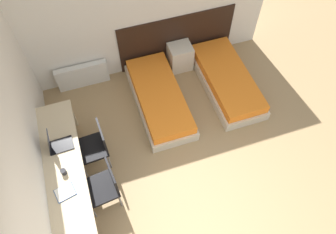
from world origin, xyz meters
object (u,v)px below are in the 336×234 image
object	(u,v)px
laptop	(57,144)
bed_near_window	(159,98)
bed_near_door	(227,80)
chair_near_laptop	(95,145)
chair_near_notebook	(104,185)
nightstand	(180,57)

from	to	relation	value
laptop	bed_near_window	bearing A→B (deg)	20.91
bed_near_door	chair_near_laptop	bearing A→B (deg)	-163.42
bed_near_door	chair_near_notebook	bearing A→B (deg)	-150.75
bed_near_door	chair_near_notebook	xyz separation A→B (m)	(-2.68, -1.50, 0.33)
bed_near_door	nightstand	bearing A→B (deg)	131.13
nightstand	laptop	xyz separation A→B (m)	(-2.51, -1.57, 0.53)
bed_near_door	chair_near_notebook	distance (m)	3.09
nightstand	chair_near_notebook	size ratio (longest dim) A/B	0.60
nightstand	laptop	world-z (taller)	laptop
bed_near_window	laptop	xyz separation A→B (m)	(-1.82, -0.78, 0.63)
chair_near_laptop	laptop	bearing A→B (deg)	174.83
bed_near_door	bed_near_window	bearing A→B (deg)	180.00
bed_near_window	nightstand	distance (m)	1.04
bed_near_window	chair_near_laptop	size ratio (longest dim) A/B	2.15
bed_near_door	chair_near_laptop	size ratio (longest dim) A/B	2.15
bed_near_door	nightstand	world-z (taller)	nightstand
bed_near_window	chair_near_notebook	bearing A→B (deg)	-131.19
nightstand	bed_near_door	bearing A→B (deg)	-48.87
bed_near_door	laptop	distance (m)	3.34
bed_near_door	laptop	world-z (taller)	laptop
chair_near_notebook	laptop	bearing A→B (deg)	118.87
bed_near_window	laptop	distance (m)	2.08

